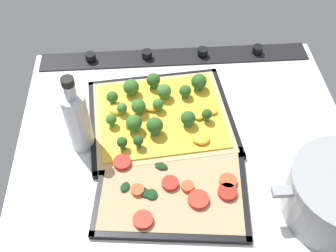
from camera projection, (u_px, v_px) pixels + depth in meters
ground_plane at (185, 150)px, 91.82cm from camera, size 76.84×69.17×3.00cm
stove_control_panel at (175, 56)px, 110.31cm from camera, size 73.76×7.00×2.60cm
baking_tray_front at (161, 119)px, 95.57cm from camera, size 36.04×31.96×1.30cm
broccoli_pizza at (159, 112)px, 94.50cm from camera, size 33.45×29.36×5.93cm
baking_tray_back at (172, 190)px, 82.77cm from camera, size 33.24×25.57×1.30cm
veggie_pizza_back at (172, 189)px, 82.11cm from camera, size 30.60×22.93×1.90cm
oil_bottle at (78, 120)px, 84.63cm from camera, size 5.24×5.24×20.40cm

